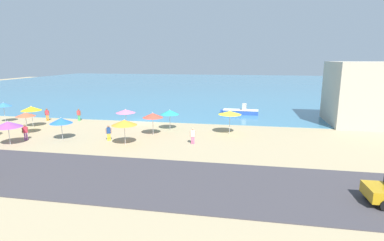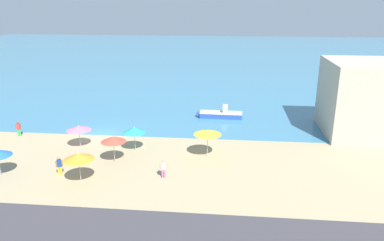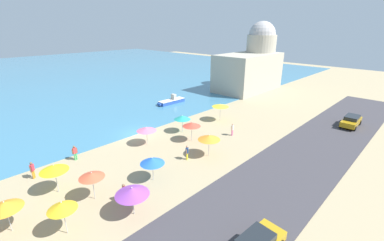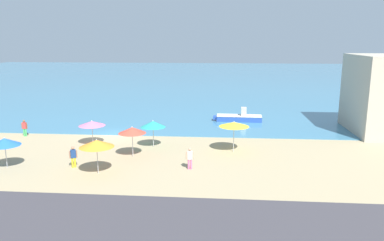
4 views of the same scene
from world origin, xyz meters
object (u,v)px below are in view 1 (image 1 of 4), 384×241
beach_umbrella_6 (170,112)px  bather_3 (193,135)px  beach_umbrella_0 (8,124)px  beach_umbrella_2 (61,121)px  bather_4 (79,114)px  beach_umbrella_9 (31,108)px  beach_umbrella_8 (3,105)px  bather_0 (47,114)px  bather_1 (25,131)px  skiff_nearshore (241,111)px  beach_umbrella_10 (153,115)px  beach_umbrella_11 (126,111)px  beach_umbrella_3 (230,113)px  beach_umbrella_7 (25,114)px  bather_2 (109,132)px  beach_umbrella_1 (124,123)px

beach_umbrella_6 → bather_3: bearing=-55.9°
beach_umbrella_0 → beach_umbrella_2: beach_umbrella_0 is taller
bather_4 → beach_umbrella_9: bearing=-126.9°
beach_umbrella_8 → beach_umbrella_6: bearing=0.2°
bather_0 → beach_umbrella_2: bearing=-47.2°
beach_umbrella_2 → beach_umbrella_6: size_ratio=0.97×
beach_umbrella_6 → bather_1: bearing=-151.8°
bather_0 → skiff_nearshore: bearing=20.0°
bather_1 → beach_umbrella_10: bearing=19.4°
beach_umbrella_11 → beach_umbrella_3: bearing=-5.2°
bather_1 → bather_4: size_ratio=1.01×
beach_umbrella_7 → bather_3: bearing=-1.3°
beach_umbrella_10 → bather_2: 4.83m
beach_umbrella_2 → beach_umbrella_8: bearing=153.1°
bather_1 → bather_2: size_ratio=1.03×
bather_0 → skiff_nearshore: size_ratio=0.30×
beach_umbrella_10 → beach_umbrella_11: (-4.32, 3.07, -0.23)m
beach_umbrella_9 → bather_3: 20.20m
beach_umbrella_6 → bather_1: size_ratio=1.45×
beach_umbrella_10 → bather_2: (-3.66, -2.89, -1.26)m
beach_umbrella_1 → bather_2: bearing=153.0°
bather_0 → bather_2: (12.22, -7.55, -0.04)m
beach_umbrella_11 → bather_2: beach_umbrella_11 is taller
bather_4 → beach_umbrella_3: bearing=-9.8°
beach_umbrella_7 → bather_4: 7.78m
bather_4 → beach_umbrella_8: bearing=-163.2°
beach_umbrella_1 → beach_umbrella_10: (1.49, 3.99, -0.02)m
beach_umbrella_3 → beach_umbrella_9: bearing=-177.4°
beach_umbrella_2 → bather_4: bearing=110.9°
bather_4 → beach_umbrella_1: bearing=-42.3°
beach_umbrella_6 → bather_0: beach_umbrella_6 is taller
beach_umbrella_3 → beach_umbrella_9: size_ratio=1.00×
beach_umbrella_7 → beach_umbrella_11: (9.07, 5.23, -0.26)m
bather_2 → skiff_nearshore: skiff_nearshore is taller
beach_umbrella_6 → beach_umbrella_8: size_ratio=0.90×
bather_2 → skiff_nearshore: bearing=52.9°
beach_umbrella_0 → bather_1: bearing=80.0°
beach_umbrella_11 → bather_4: beach_umbrella_11 is taller
beach_umbrella_3 → bather_4: size_ratio=1.61×
beach_umbrella_10 → bather_4: beach_umbrella_10 is taller
beach_umbrella_3 → beach_umbrella_8: (-28.42, 0.77, -0.02)m
beach_umbrella_0 → beach_umbrella_10: (12.22, 5.93, 0.16)m
beach_umbrella_1 → bather_2: size_ratio=1.57×
beach_umbrella_7 → beach_umbrella_0: bearing=-72.8°
bather_2 → bather_3: bather_3 is taller
beach_umbrella_3 → beach_umbrella_6: beach_umbrella_3 is taller
beach_umbrella_2 → beach_umbrella_0: bearing=-145.8°
beach_umbrella_8 → bather_2: size_ratio=1.66×
beach_umbrella_1 → beach_umbrella_2: bearing=174.9°
bather_1 → bather_3: bather_1 is taller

